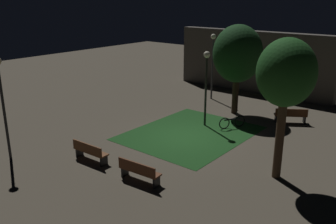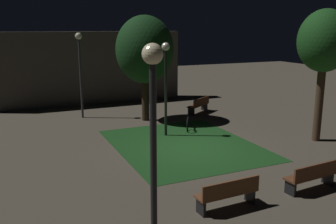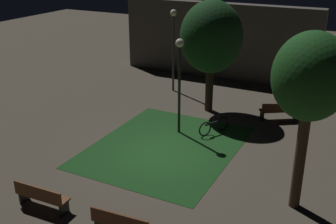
{
  "view_description": "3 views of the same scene",
  "coord_description": "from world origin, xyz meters",
  "px_view_note": "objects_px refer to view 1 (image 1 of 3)",
  "views": [
    {
      "loc": [
        10.5,
        -14.19,
        6.97
      ],
      "look_at": [
        -0.81,
        -0.36,
        1.28
      ],
      "focal_mm": 38.94,
      "sensor_mm": 36.0,
      "label": 1
    },
    {
      "loc": [
        -6.72,
        -12.8,
        4.84
      ],
      "look_at": [
        -0.59,
        1.05,
        1.37
      ],
      "focal_mm": 39.85,
      "sensor_mm": 36.0,
      "label": 2
    },
    {
      "loc": [
        7.01,
        -12.85,
        7.68
      ],
      "look_at": [
        -0.2,
        1.14,
        1.33
      ],
      "focal_mm": 44.14,
      "sensor_mm": 36.0,
      "label": 3
    }
  ],
  "objects_px": {
    "lamp_post_plaza_west": "(213,55)",
    "lamp_post_plaza_east": "(206,75)",
    "lamp_post_near_wall": "(1,92)",
    "bicycle": "(232,122)",
    "bench_by_lamp": "(291,115)",
    "tree_back_right": "(286,75)",
    "bench_corner": "(139,171)",
    "bench_front_left": "(90,151)",
    "tree_tall_center": "(238,54)"
  },
  "relations": [
    {
      "from": "bicycle",
      "to": "lamp_post_near_wall",
      "type": "bearing_deg",
      "value": -120.01
    },
    {
      "from": "bench_by_lamp",
      "to": "lamp_post_plaza_east",
      "type": "relative_size",
      "value": 0.42
    },
    {
      "from": "bench_by_lamp",
      "to": "tree_tall_center",
      "type": "height_order",
      "value": "tree_tall_center"
    },
    {
      "from": "tree_tall_center",
      "to": "tree_back_right",
      "type": "bearing_deg",
      "value": -49.24
    },
    {
      "from": "bench_front_left",
      "to": "lamp_post_plaza_east",
      "type": "xyz_separation_m",
      "value": [
        1.29,
        7.15,
        2.39
      ]
    },
    {
      "from": "bench_by_lamp",
      "to": "tree_tall_center",
      "type": "bearing_deg",
      "value": -173.8
    },
    {
      "from": "bench_front_left",
      "to": "bench_corner",
      "type": "distance_m",
      "value": 2.98
    },
    {
      "from": "bench_front_left",
      "to": "tree_back_right",
      "type": "relative_size",
      "value": 0.33
    },
    {
      "from": "lamp_post_plaza_west",
      "to": "lamp_post_plaza_east",
      "type": "bearing_deg",
      "value": -60.86
    },
    {
      "from": "bench_by_lamp",
      "to": "tree_tall_center",
      "type": "relative_size",
      "value": 0.33
    },
    {
      "from": "tree_back_right",
      "to": "lamp_post_near_wall",
      "type": "bearing_deg",
      "value": -149.3
    },
    {
      "from": "bench_corner",
      "to": "lamp_post_plaza_west",
      "type": "xyz_separation_m",
      "value": [
        -4.47,
        12.13,
        2.61
      ]
    },
    {
      "from": "lamp_post_plaza_east",
      "to": "bicycle",
      "type": "bearing_deg",
      "value": 22.55
    },
    {
      "from": "bench_by_lamp",
      "to": "lamp_post_plaza_east",
      "type": "distance_m",
      "value": 5.52
    },
    {
      "from": "lamp_post_near_wall",
      "to": "bicycle",
      "type": "xyz_separation_m",
      "value": [
        5.68,
        9.84,
        -2.77
      ]
    },
    {
      "from": "lamp_post_near_wall",
      "to": "lamp_post_plaza_west",
      "type": "distance_m",
      "value": 14.32
    },
    {
      "from": "bench_front_left",
      "to": "lamp_post_plaza_west",
      "type": "relative_size",
      "value": 0.4
    },
    {
      "from": "bench_front_left",
      "to": "lamp_post_near_wall",
      "type": "relative_size",
      "value": 0.4
    },
    {
      "from": "bench_front_left",
      "to": "bicycle",
      "type": "bearing_deg",
      "value": 70.74
    },
    {
      "from": "bench_corner",
      "to": "tree_back_right",
      "type": "distance_m",
      "value": 6.66
    },
    {
      "from": "tree_back_right",
      "to": "bicycle",
      "type": "distance_m",
      "value": 6.97
    },
    {
      "from": "bench_corner",
      "to": "lamp_post_near_wall",
      "type": "height_order",
      "value": "lamp_post_near_wall"
    },
    {
      "from": "bench_by_lamp",
      "to": "tree_back_right",
      "type": "xyz_separation_m",
      "value": [
        2.09,
        -6.78,
        3.72
      ]
    },
    {
      "from": "bench_front_left",
      "to": "tree_tall_center",
      "type": "distance_m",
      "value": 10.8
    },
    {
      "from": "bench_by_lamp",
      "to": "bicycle",
      "type": "relative_size",
      "value": 1.2
    },
    {
      "from": "bench_corner",
      "to": "lamp_post_plaza_east",
      "type": "height_order",
      "value": "lamp_post_plaza_east"
    },
    {
      "from": "bench_corner",
      "to": "tree_tall_center",
      "type": "bearing_deg",
      "value": 98.46
    },
    {
      "from": "bench_corner",
      "to": "bicycle",
      "type": "bearing_deg",
      "value": 92.02
    },
    {
      "from": "bench_front_left",
      "to": "tree_tall_center",
      "type": "relative_size",
      "value": 0.33
    },
    {
      "from": "lamp_post_plaza_east",
      "to": "bicycle",
      "type": "height_order",
      "value": "lamp_post_plaza_east"
    },
    {
      "from": "lamp_post_near_wall",
      "to": "lamp_post_plaza_east",
      "type": "bearing_deg",
      "value": 65.23
    },
    {
      "from": "lamp_post_plaza_west",
      "to": "tree_back_right",
      "type": "bearing_deg",
      "value": -44.51
    },
    {
      "from": "tree_back_right",
      "to": "lamp_post_plaza_east",
      "type": "distance_m",
      "value": 6.73
    },
    {
      "from": "tree_tall_center",
      "to": "tree_back_right",
      "type": "height_order",
      "value": "tree_back_right"
    },
    {
      "from": "bench_corner",
      "to": "bicycle",
      "type": "xyz_separation_m",
      "value": [
        -0.27,
        7.74,
        -0.14
      ]
    },
    {
      "from": "bench_front_left",
      "to": "tree_back_right",
      "type": "bearing_deg",
      "value": 28.63
    },
    {
      "from": "bench_corner",
      "to": "tree_back_right",
      "type": "relative_size",
      "value": 0.33
    },
    {
      "from": "tree_back_right",
      "to": "lamp_post_plaza_east",
      "type": "height_order",
      "value": "tree_back_right"
    },
    {
      "from": "lamp_post_plaza_west",
      "to": "tree_tall_center",
      "type": "bearing_deg",
      "value": -33.05
    },
    {
      "from": "bench_front_left",
      "to": "tree_tall_center",
      "type": "xyz_separation_m",
      "value": [
        1.46,
        10.22,
        3.2
      ]
    },
    {
      "from": "bench_front_left",
      "to": "bicycle",
      "type": "distance_m",
      "value": 8.2
    },
    {
      "from": "bench_by_lamp",
      "to": "lamp_post_plaza_east",
      "type": "bearing_deg",
      "value": -136.31
    },
    {
      "from": "tree_tall_center",
      "to": "tree_back_right",
      "type": "distance_m",
      "value": 8.47
    },
    {
      "from": "lamp_post_near_wall",
      "to": "lamp_post_plaza_west",
      "type": "xyz_separation_m",
      "value": [
        1.49,
        14.24,
        -0.02
      ]
    },
    {
      "from": "bench_corner",
      "to": "bicycle",
      "type": "relative_size",
      "value": 1.25
    },
    {
      "from": "bench_front_left",
      "to": "bench_by_lamp",
      "type": "xyz_separation_m",
      "value": [
        4.89,
        10.59,
        0.0
      ]
    },
    {
      "from": "tree_back_right",
      "to": "lamp_post_near_wall",
      "type": "relative_size",
      "value": 1.22
    },
    {
      "from": "lamp_post_plaza_east",
      "to": "bench_by_lamp",
      "type": "bearing_deg",
      "value": 43.69
    },
    {
      "from": "lamp_post_plaza_east",
      "to": "lamp_post_plaza_west",
      "type": "height_order",
      "value": "lamp_post_plaza_west"
    },
    {
      "from": "bench_corner",
      "to": "lamp_post_near_wall",
      "type": "relative_size",
      "value": 0.4
    }
  ]
}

